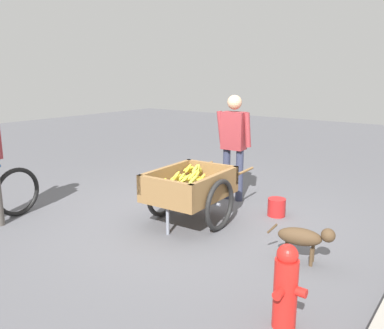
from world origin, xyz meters
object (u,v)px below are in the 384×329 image
(dog, at_px, (304,237))
(plastic_bucket, at_px, (277,207))
(fruit_cart, at_px, (190,189))
(vendor_person, at_px, (234,139))
(fire_hydrant, at_px, (286,287))

(dog, height_order, plastic_bucket, dog)
(fruit_cart, relative_size, vendor_person, 1.07)
(fruit_cart, bearing_deg, dog, 83.03)
(vendor_person, relative_size, dog, 2.38)
(fruit_cart, distance_m, plastic_bucket, 1.23)
(fruit_cart, bearing_deg, plastic_bucket, 138.50)
(fruit_cart, relative_size, dog, 2.56)
(fire_hydrant, distance_m, plastic_bucket, 2.45)
(dog, xyz_separation_m, fire_hydrant, (1.10, 0.30, 0.06))
(fire_hydrant, height_order, plastic_bucket, fire_hydrant)
(fruit_cart, bearing_deg, vendor_person, -177.05)
(dog, distance_m, fire_hydrant, 1.14)
(vendor_person, relative_size, plastic_bucket, 6.56)
(fruit_cart, distance_m, vendor_person, 1.24)
(fruit_cart, relative_size, plastic_bucket, 7.05)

